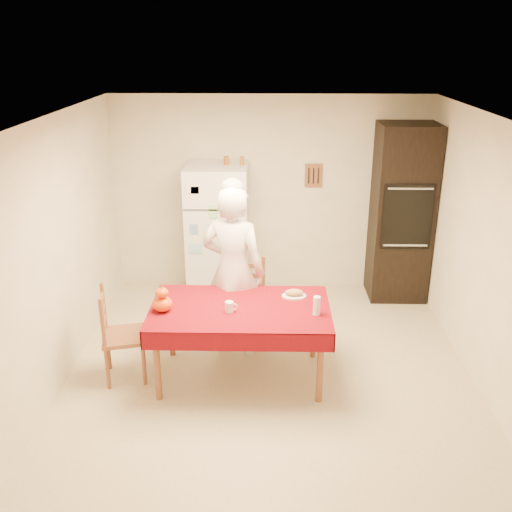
{
  "coord_description": "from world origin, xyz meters",
  "views": [
    {
      "loc": [
        -0.03,
        -4.86,
        3.17
      ],
      "look_at": [
        -0.13,
        0.2,
        1.19
      ],
      "focal_mm": 40.0,
      "sensor_mm": 36.0,
      "label": 1
    }
  ],
  "objects_px": {
    "seated_woman": "(233,271)",
    "bread_plate": "(294,296)",
    "chair_left": "(116,332)",
    "oven_cabinet": "(401,213)",
    "pumpkin_lower": "(163,304)",
    "dining_table": "(240,314)",
    "wine_glass": "(317,306)",
    "refrigerator": "(218,233)",
    "chair_far": "(246,298)",
    "coffee_mug": "(229,307)"
  },
  "relations": [
    {
      "from": "oven_cabinet",
      "to": "seated_woman",
      "type": "distance_m",
      "value": 2.47
    },
    {
      "from": "chair_left",
      "to": "coffee_mug",
      "type": "height_order",
      "value": "chair_left"
    },
    {
      "from": "dining_table",
      "to": "chair_far",
      "type": "bearing_deg",
      "value": 87.65
    },
    {
      "from": "coffee_mug",
      "to": "dining_table",
      "type": "bearing_deg",
      "value": 44.99
    },
    {
      "from": "chair_far",
      "to": "bread_plate",
      "type": "relative_size",
      "value": 3.96
    },
    {
      "from": "chair_left",
      "to": "seated_woman",
      "type": "xyz_separation_m",
      "value": [
        1.1,
        0.56,
        0.4
      ]
    },
    {
      "from": "refrigerator",
      "to": "pumpkin_lower",
      "type": "bearing_deg",
      "value": -99.86
    },
    {
      "from": "seated_woman",
      "to": "refrigerator",
      "type": "bearing_deg",
      "value": -61.81
    },
    {
      "from": "dining_table",
      "to": "pumpkin_lower",
      "type": "height_order",
      "value": "pumpkin_lower"
    },
    {
      "from": "dining_table",
      "to": "pumpkin_lower",
      "type": "xyz_separation_m",
      "value": [
        -0.72,
        -0.09,
        0.14
      ]
    },
    {
      "from": "pumpkin_lower",
      "to": "wine_glass",
      "type": "xyz_separation_m",
      "value": [
        1.43,
        -0.04,
        0.02
      ]
    },
    {
      "from": "refrigerator",
      "to": "seated_woman",
      "type": "distance_m",
      "value": 1.41
    },
    {
      "from": "oven_cabinet",
      "to": "dining_table",
      "type": "height_order",
      "value": "oven_cabinet"
    },
    {
      "from": "oven_cabinet",
      "to": "chair_far",
      "type": "height_order",
      "value": "oven_cabinet"
    },
    {
      "from": "oven_cabinet",
      "to": "seated_woman",
      "type": "height_order",
      "value": "oven_cabinet"
    },
    {
      "from": "dining_table",
      "to": "wine_glass",
      "type": "xyz_separation_m",
      "value": [
        0.71,
        -0.13,
        0.16
      ]
    },
    {
      "from": "oven_cabinet",
      "to": "chair_left",
      "type": "bearing_deg",
      "value": -147.22
    },
    {
      "from": "chair_left",
      "to": "coffee_mug",
      "type": "bearing_deg",
      "value": -106.33
    },
    {
      "from": "dining_table",
      "to": "seated_woman",
      "type": "xyz_separation_m",
      "value": [
        -0.09,
        0.53,
        0.22
      ]
    },
    {
      "from": "refrigerator",
      "to": "chair_left",
      "type": "height_order",
      "value": "refrigerator"
    },
    {
      "from": "refrigerator",
      "to": "chair_left",
      "type": "xyz_separation_m",
      "value": [
        -0.82,
        -1.95,
        -0.34
      ]
    },
    {
      "from": "dining_table",
      "to": "bread_plate",
      "type": "relative_size",
      "value": 7.08
    },
    {
      "from": "coffee_mug",
      "to": "seated_woman",
      "type": "bearing_deg",
      "value": 89.7
    },
    {
      "from": "oven_cabinet",
      "to": "seated_woman",
      "type": "bearing_deg",
      "value": -144.43
    },
    {
      "from": "dining_table",
      "to": "wine_glass",
      "type": "distance_m",
      "value": 0.74
    },
    {
      "from": "refrigerator",
      "to": "dining_table",
      "type": "bearing_deg",
      "value": -79.08
    },
    {
      "from": "refrigerator",
      "to": "oven_cabinet",
      "type": "relative_size",
      "value": 0.77
    },
    {
      "from": "chair_far",
      "to": "coffee_mug",
      "type": "relative_size",
      "value": 9.5
    },
    {
      "from": "seated_woman",
      "to": "bread_plate",
      "type": "xyz_separation_m",
      "value": [
        0.61,
        -0.29,
        -0.14
      ]
    },
    {
      "from": "oven_cabinet",
      "to": "seated_woman",
      "type": "relative_size",
      "value": 1.21
    },
    {
      "from": "refrigerator",
      "to": "chair_far",
      "type": "distance_m",
      "value": 1.28
    },
    {
      "from": "refrigerator",
      "to": "oven_cabinet",
      "type": "xyz_separation_m",
      "value": [
        2.28,
        0.05,
        0.25
      ]
    },
    {
      "from": "bread_plate",
      "to": "pumpkin_lower",
      "type": "bearing_deg",
      "value": -165.27
    },
    {
      "from": "chair_far",
      "to": "bread_plate",
      "type": "bearing_deg",
      "value": -44.58
    },
    {
      "from": "oven_cabinet",
      "to": "pumpkin_lower",
      "type": "distance_m",
      "value": 3.34
    },
    {
      "from": "oven_cabinet",
      "to": "dining_table",
      "type": "relative_size",
      "value": 1.29
    },
    {
      "from": "pumpkin_lower",
      "to": "chair_left",
      "type": "bearing_deg",
      "value": 174.0
    },
    {
      "from": "refrigerator",
      "to": "dining_table",
      "type": "xyz_separation_m",
      "value": [
        0.37,
        -1.91,
        -0.16
      ]
    },
    {
      "from": "seated_woman",
      "to": "dining_table",
      "type": "bearing_deg",
      "value": 116.68
    },
    {
      "from": "refrigerator",
      "to": "wine_glass",
      "type": "height_order",
      "value": "refrigerator"
    },
    {
      "from": "chair_left",
      "to": "oven_cabinet",
      "type": "bearing_deg",
      "value": -70.63
    },
    {
      "from": "bread_plate",
      "to": "refrigerator",
      "type": "bearing_deg",
      "value": 117.98
    },
    {
      "from": "oven_cabinet",
      "to": "dining_table",
      "type": "distance_m",
      "value": 2.77
    },
    {
      "from": "chair_left",
      "to": "seated_woman",
      "type": "distance_m",
      "value": 1.3
    },
    {
      "from": "chair_left",
      "to": "pumpkin_lower",
      "type": "relative_size",
      "value": 5.12
    },
    {
      "from": "coffee_mug",
      "to": "chair_far",
      "type": "bearing_deg",
      "value": 81.53
    },
    {
      "from": "oven_cabinet",
      "to": "pumpkin_lower",
      "type": "height_order",
      "value": "oven_cabinet"
    },
    {
      "from": "refrigerator",
      "to": "bread_plate",
      "type": "bearing_deg",
      "value": -62.02
    },
    {
      "from": "seated_woman",
      "to": "chair_far",
      "type": "bearing_deg",
      "value": -102.28
    },
    {
      "from": "wine_glass",
      "to": "pumpkin_lower",
      "type": "bearing_deg",
      "value": 178.4
    }
  ]
}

